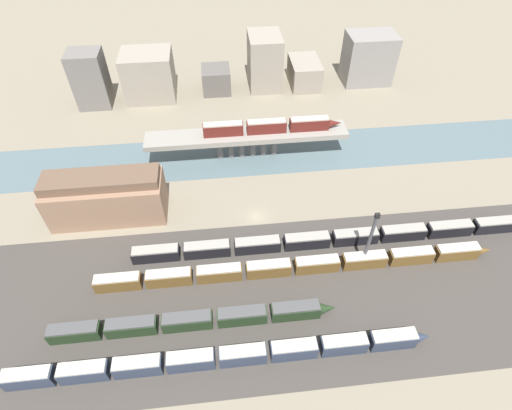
# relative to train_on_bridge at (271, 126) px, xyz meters

# --- Properties ---
(ground_plane) EXTENTS (400.00, 400.00, 0.00)m
(ground_plane) POSITION_rel_train_on_bridge_xyz_m (-7.08, -25.97, -10.03)
(ground_plane) COLOR gray
(railbed_yard) EXTENTS (280.00, 42.00, 0.01)m
(railbed_yard) POSITION_rel_train_on_bridge_xyz_m (-7.08, -49.97, -10.03)
(railbed_yard) COLOR #423D38
(railbed_yard) RESTS_ON ground
(river_water) EXTENTS (320.00, 19.77, 0.01)m
(river_water) POSITION_rel_train_on_bridge_xyz_m (-7.08, 0.00, -10.03)
(river_water) COLOR slate
(river_water) RESTS_ON ground
(bridge) EXTENTS (59.71, 7.89, 8.15)m
(bridge) POSITION_rel_train_on_bridge_xyz_m (-7.08, 0.00, -3.47)
(bridge) COLOR gray
(bridge) RESTS_ON ground
(train_on_bridge) EXTENTS (40.97, 2.69, 3.85)m
(train_on_bridge) POSITION_rel_train_on_bridge_xyz_m (0.00, 0.00, 0.00)
(train_on_bridge) COLOR #5B1E19
(train_on_bridge) RESTS_ON bridge
(train_yard_near) EXTENTS (81.93, 2.79, 4.12)m
(train_yard_near) POSITION_rel_train_on_bridge_xyz_m (-17.81, -63.76, -8.00)
(train_yard_near) COLOR #2D384C
(train_yard_near) RESTS_ON ground
(train_yard_mid) EXTENTS (58.97, 2.89, 3.71)m
(train_yard_mid) POSITION_rel_train_on_bridge_xyz_m (-23.30, -55.34, -8.21)
(train_yard_mid) COLOR #23381E
(train_yard_mid) RESTS_ON ground
(train_yard_far) EXTENTS (92.46, 2.74, 3.83)m
(train_yard_far) POSITION_rel_train_on_bridge_xyz_m (0.49, -44.24, -8.14)
(train_yard_far) COLOR brown
(train_yard_far) RESTS_ON ground
(train_yard_outer) EXTENTS (99.52, 2.89, 3.60)m
(train_yard_outer) POSITION_rel_train_on_bridge_xyz_m (11.47, -37.03, -8.26)
(train_yard_outer) COLOR black
(train_yard_outer) RESTS_ON ground
(warehouse_building) EXTENTS (28.85, 10.81, 13.52)m
(warehouse_building) POSITION_rel_train_on_bridge_xyz_m (-44.79, -21.21, -3.60)
(warehouse_building) COLOR #937056
(warehouse_building) RESTS_ON ground
(signal_tower) EXTENTS (1.00, 0.74, 17.12)m
(signal_tower) POSITION_rel_train_on_bridge_xyz_m (16.22, -43.69, -1.32)
(signal_tower) COLOR #4C4C51
(signal_tower) RESTS_ON ground
(city_block_far_left) EXTENTS (11.13, 9.66, 19.30)m
(city_block_far_left) POSITION_rel_train_on_bridge_xyz_m (-57.78, 34.81, -0.38)
(city_block_far_left) COLOR slate
(city_block_far_left) RESTS_ON ground
(city_block_left) EXTENTS (17.39, 14.35, 16.41)m
(city_block_left) POSITION_rel_train_on_bridge_xyz_m (-38.52, 38.39, -1.83)
(city_block_left) COLOR gray
(city_block_left) RESTS_ON ground
(city_block_center) EXTENTS (10.20, 10.65, 8.76)m
(city_block_center) POSITION_rel_train_on_bridge_xyz_m (-14.84, 39.89, -5.65)
(city_block_center) COLOR #605B56
(city_block_center) RESTS_ON ground
(city_block_right) EXTENTS (11.66, 14.88, 19.13)m
(city_block_right) POSITION_rel_train_on_bridge_xyz_m (3.33, 41.94, -0.46)
(city_block_right) COLOR gray
(city_block_right) RESTS_ON ground
(city_block_far_right) EXTENTS (10.72, 15.97, 9.18)m
(city_block_far_right) POSITION_rel_train_on_bridge_xyz_m (18.48, 41.21, -5.44)
(city_block_far_right) COLOR gray
(city_block_far_right) RESTS_ON ground
(city_block_tall) EXTENTS (17.65, 12.19, 17.98)m
(city_block_tall) POSITION_rel_train_on_bridge_xyz_m (42.34, 41.21, -1.04)
(city_block_tall) COLOR gray
(city_block_tall) RESTS_ON ground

